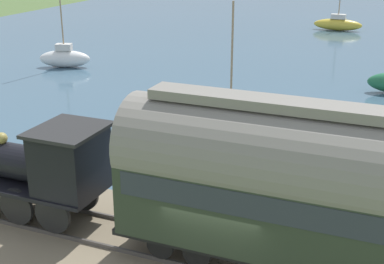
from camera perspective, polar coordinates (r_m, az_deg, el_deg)
name	(u,v)px	position (r m, az deg, el deg)	size (l,w,h in m)	color
harbor_water	(369,32)	(55.28, 18.37, 10.11)	(80.00, 80.00, 0.01)	#426075
steam_locomotive	(40,165)	(16.42, -15.89, -3.37)	(2.08, 5.22, 3.50)	black
passenger_coach	(280,182)	(13.18, 9.34, -5.24)	(2.54, 8.27, 4.50)	black
sailboat_yellow	(338,24)	(55.13, 15.28, 11.06)	(1.22, 4.64, 5.30)	gold
sailboat_white	(65,57)	(38.84, -13.43, 7.78)	(2.27, 3.76, 9.06)	white
sailboat_navy	(230,119)	(25.53, 4.11, 1.43)	(1.44, 5.51, 6.01)	#192347
rowboat_off_pier	(116,144)	(23.51, -8.07, -1.27)	(1.59, 2.43, 0.36)	beige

